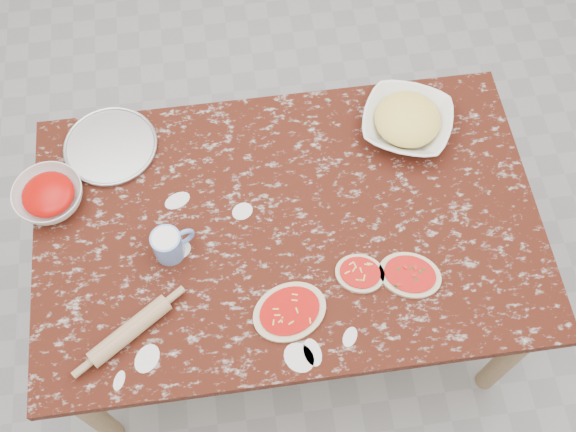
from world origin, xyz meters
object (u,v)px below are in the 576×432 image
Objects in this scene: worktable at (288,234)px; rolling_pin at (130,331)px; flour_mug at (169,244)px; sauce_bowl at (49,196)px; pizza_tray at (111,147)px; cheese_bowl at (407,123)px.

worktable is 0.59m from rolling_pin.
flour_mug is at bearing -172.39° from worktable.
flour_mug reaches higher than rolling_pin.
worktable is 0.77m from sauce_bowl.
pizza_tray reaches higher than worktable.
rolling_pin is (0.24, -0.48, -0.01)m from sauce_bowl.
cheese_bowl reaches higher than sauce_bowl.
pizza_tray is 1.14× the size of rolling_pin.
cheese_bowl reaches higher than pizza_tray.
flour_mug reaches higher than worktable.
sauce_bowl is at bearing 148.08° from flour_mug.
rolling_pin reaches higher than pizza_tray.
sauce_bowl is at bearing 116.53° from rolling_pin.
cheese_bowl is 1.12m from rolling_pin.
sauce_bowl is 1.19m from cheese_bowl.
flour_mug is at bearing -66.55° from pizza_tray.
pizza_tray is at bearing 146.70° from worktable.
sauce_bowl is 0.75× the size of cheese_bowl.
rolling_pin is (0.05, -0.66, 0.02)m from pizza_tray.
cheese_bowl reaches higher than worktable.
pizza_tray is 1.03× the size of cheese_bowl.
pizza_tray is 1.37× the size of sauce_bowl.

